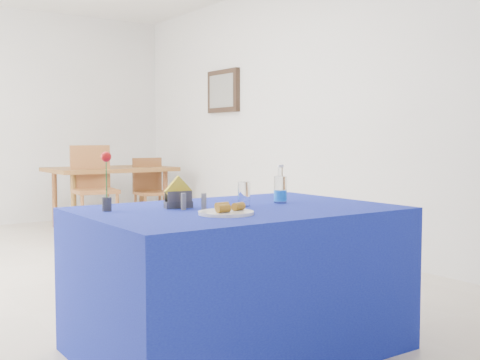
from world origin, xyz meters
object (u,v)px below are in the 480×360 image
(plate, at_px, (226,213))
(oak_table, at_px, (110,173))
(chair_bg_right, at_px, (150,187))
(chair_bg_left, at_px, (93,183))
(blue_table, at_px, (238,279))
(water_bottle, at_px, (280,190))

(plate, distance_m, oak_table, 5.00)
(oak_table, height_order, chair_bg_right, chair_bg_right)
(plate, xyz_separation_m, chair_bg_left, (0.99, 4.32, -0.17))
(blue_table, height_order, water_bottle, water_bottle)
(blue_table, relative_size, chair_bg_right, 1.84)
(chair_bg_left, bearing_deg, water_bottle, -89.82)
(oak_table, bearing_deg, chair_bg_right, -32.14)
(plate, bearing_deg, blue_table, 43.94)
(blue_table, height_order, chair_bg_left, chair_bg_left)
(water_bottle, relative_size, oak_table, 0.14)
(oak_table, bearing_deg, chair_bg_left, -130.60)
(plate, distance_m, water_bottle, 0.60)
(oak_table, xyz_separation_m, chair_bg_right, (0.43, -0.27, -0.17))
(plate, bearing_deg, chair_bg_left, 77.14)
(water_bottle, bearing_deg, plate, -154.28)
(plate, relative_size, oak_table, 0.18)
(water_bottle, height_order, chair_bg_left, chair_bg_left)
(chair_bg_right, bearing_deg, water_bottle, -102.93)
(plate, relative_size, water_bottle, 1.25)
(oak_table, bearing_deg, plate, -106.23)
(plate, relative_size, chair_bg_right, 0.31)
(chair_bg_right, bearing_deg, chair_bg_left, -162.05)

